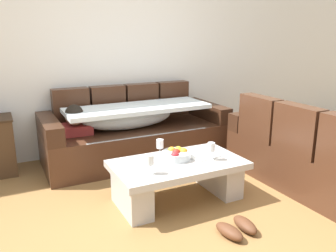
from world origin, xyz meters
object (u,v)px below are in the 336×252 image
object	(u,v)px
couch_along_wall	(133,133)
coffee_table	(178,176)
pair_of_shoes	(237,228)
wine_glass_near_right	(211,148)
fruit_bowl	(177,154)
wine_glass_far_back	(160,145)
couch_near_window	(320,155)
wine_glass_near_left	(150,161)
open_magazine	(203,156)

from	to	relation	value
couch_along_wall	coffee_table	world-z (taller)	couch_along_wall
coffee_table	pair_of_shoes	world-z (taller)	coffee_table
coffee_table	wine_glass_near_right	xyz separation A→B (m)	(0.30, -0.09, 0.26)
coffee_table	fruit_bowl	size ratio (longest dim) A/B	4.29
couch_along_wall	wine_glass_far_back	world-z (taller)	couch_along_wall
coffee_table	couch_near_window	bearing A→B (deg)	-15.20
fruit_bowl	pair_of_shoes	world-z (taller)	fruit_bowl
wine_glass_far_back	pair_of_shoes	world-z (taller)	wine_glass_far_back
couch_along_wall	wine_glass_near_right	xyz separation A→B (m)	(0.26, -1.32, 0.16)
wine_glass_near_left	wine_glass_near_right	size ratio (longest dim) A/B	1.00
fruit_bowl	pair_of_shoes	size ratio (longest dim) A/B	0.89
fruit_bowl	open_magazine	distance (m)	0.26
wine_glass_near_left	open_magazine	distance (m)	0.65
couch_along_wall	pair_of_shoes	size ratio (longest dim) A/B	6.97
wine_glass_far_back	open_magazine	bearing A→B (deg)	-28.09
fruit_bowl	wine_glass_far_back	xyz separation A→B (m)	(-0.11, 0.13, 0.07)
couch_along_wall	couch_near_window	distance (m)	2.12
coffee_table	wine_glass_far_back	size ratio (longest dim) A/B	7.23
open_magazine	couch_near_window	bearing A→B (deg)	-28.39
open_magazine	pair_of_shoes	xyz separation A→B (m)	(-0.13, -0.73, -0.34)
couch_near_window	open_magazine	bearing A→B (deg)	70.69
couch_near_window	open_magazine	xyz separation A→B (m)	(-1.13, 0.40, 0.05)
coffee_table	open_magazine	bearing A→B (deg)	2.72
fruit_bowl	wine_glass_near_right	distance (m)	0.33
couch_along_wall	open_magazine	world-z (taller)	couch_along_wall
fruit_bowl	wine_glass_near_right	xyz separation A→B (m)	(0.27, -0.17, 0.07)
coffee_table	fruit_bowl	distance (m)	0.20
coffee_table	wine_glass_near_right	size ratio (longest dim) A/B	7.23
open_magazine	coffee_table	bearing A→B (deg)	173.64
wine_glass_near_right	wine_glass_far_back	bearing A→B (deg)	141.76
couch_along_wall	coffee_table	bearing A→B (deg)	-91.69
couch_along_wall	wine_glass_far_back	bearing A→B (deg)	-96.67
coffee_table	wine_glass_near_right	bearing A→B (deg)	-17.45
wine_glass_near_left	wine_glass_near_right	xyz separation A→B (m)	(0.64, 0.05, 0.00)
couch_along_wall	coffee_table	xyz separation A→B (m)	(-0.04, -1.23, -0.09)
couch_along_wall	couch_near_window	world-z (taller)	same
couch_along_wall	open_magazine	xyz separation A→B (m)	(0.24, -1.21, 0.05)
couch_near_window	wine_glass_near_right	bearing A→B (deg)	75.41
coffee_table	pair_of_shoes	distance (m)	0.75
wine_glass_near_right	wine_glass_far_back	size ratio (longest dim) A/B	1.00
wine_glass_far_back	open_magazine	world-z (taller)	wine_glass_far_back
wine_glass_near_right	open_magazine	size ratio (longest dim) A/B	0.59
couch_near_window	wine_glass_far_back	distance (m)	1.61
fruit_bowl	open_magazine	bearing A→B (deg)	-13.11
open_magazine	wine_glass_far_back	bearing A→B (deg)	142.83
couch_near_window	coffee_table	xyz separation A→B (m)	(-1.41, 0.38, -0.10)
wine_glass_near_left	couch_near_window	bearing A→B (deg)	-7.64
couch_near_window	fruit_bowl	bearing A→B (deg)	71.79
fruit_bowl	open_magazine	world-z (taller)	fruit_bowl
couch_along_wall	couch_near_window	xyz separation A→B (m)	(1.37, -1.61, 0.00)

